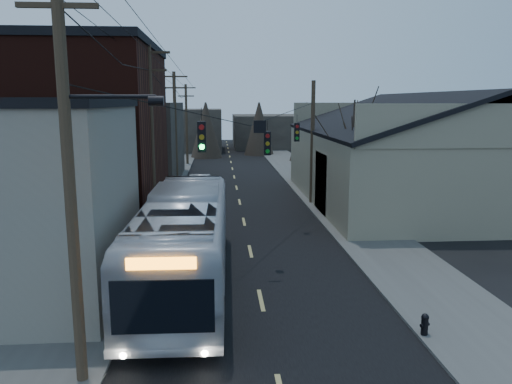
% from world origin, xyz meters
% --- Properties ---
extents(road_surface, '(9.00, 110.00, 0.02)m').
position_xyz_m(road_surface, '(0.00, 30.00, 0.01)').
color(road_surface, black).
rests_on(road_surface, ground).
extents(sidewalk_left, '(4.00, 110.00, 0.12)m').
position_xyz_m(sidewalk_left, '(-6.50, 30.00, 0.06)').
color(sidewalk_left, '#474744').
rests_on(sidewalk_left, ground).
extents(sidewalk_right, '(4.00, 110.00, 0.12)m').
position_xyz_m(sidewalk_right, '(6.50, 30.00, 0.06)').
color(sidewalk_right, '#474744').
rests_on(sidewalk_right, ground).
extents(building_clapboard, '(8.00, 8.00, 7.00)m').
position_xyz_m(building_clapboard, '(-9.00, 9.00, 3.50)').
color(building_clapboard, '#6D665B').
rests_on(building_clapboard, ground).
extents(building_brick, '(10.00, 12.00, 10.00)m').
position_xyz_m(building_brick, '(-10.00, 20.00, 5.00)').
color(building_brick, black).
rests_on(building_brick, ground).
extents(building_left_far, '(9.00, 14.00, 7.00)m').
position_xyz_m(building_left_far, '(-9.50, 36.00, 3.50)').
color(building_left_far, '#2D2724').
rests_on(building_left_far, ground).
extents(warehouse, '(16.16, 20.60, 7.73)m').
position_xyz_m(warehouse, '(13.00, 25.00, 2.70)').
color(warehouse, '#7C705A').
rests_on(warehouse, ground).
extents(building_far_left, '(10.00, 12.00, 6.00)m').
position_xyz_m(building_far_left, '(-6.00, 65.00, 3.00)').
color(building_far_left, '#2D2724').
rests_on(building_far_left, ground).
extents(building_far_right, '(12.00, 14.00, 5.00)m').
position_xyz_m(building_far_right, '(7.00, 70.00, 2.50)').
color(building_far_right, '#2D2724').
rests_on(building_far_right, ground).
extents(bare_tree, '(0.40, 0.40, 7.20)m').
position_xyz_m(bare_tree, '(6.50, 20.00, 3.60)').
color(bare_tree, black).
rests_on(bare_tree, ground).
extents(utility_lines, '(11.24, 45.28, 10.50)m').
position_xyz_m(utility_lines, '(-3.11, 24.14, 4.95)').
color(utility_lines, '#382B1E').
rests_on(utility_lines, ground).
extents(bus, '(3.35, 13.23, 3.67)m').
position_xyz_m(bus, '(-2.81, 9.74, 1.83)').
color(bus, silver).
rests_on(bus, ground).
extents(parked_car, '(2.05, 4.56, 1.45)m').
position_xyz_m(parked_car, '(-3.00, 29.51, 0.73)').
color(parked_car, '#ABAEB3').
rests_on(parked_car, ground).
extents(fire_hydrant, '(0.33, 0.23, 0.67)m').
position_xyz_m(fire_hydrant, '(4.70, 4.73, 0.48)').
color(fire_hydrant, black).
rests_on(fire_hydrant, sidewalk_right).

